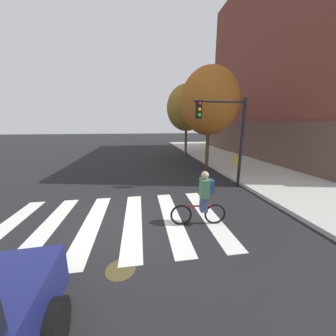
{
  "coord_description": "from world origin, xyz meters",
  "views": [
    {
      "loc": [
        0.48,
        -5.53,
        3.01
      ],
      "look_at": [
        1.78,
        2.8,
        1.03
      ],
      "focal_mm": 19.8,
      "sensor_mm": 36.0,
      "label": 1
    }
  ],
  "objects_px": {
    "fire_hydrant": "(236,160)",
    "street_tree_mid": "(187,108)",
    "manhole_cover": "(120,269)",
    "traffic_light_near": "(226,128)",
    "cyclist": "(203,199)",
    "street_tree_near": "(210,102)"
  },
  "relations": [
    {
      "from": "cyclist",
      "to": "street_tree_mid",
      "type": "distance_m",
      "value": 14.0
    },
    {
      "from": "fire_hydrant",
      "to": "street_tree_mid",
      "type": "xyz_separation_m",
      "value": [
        -2.14,
        6.09,
        4.03
      ]
    },
    {
      "from": "manhole_cover",
      "to": "street_tree_near",
      "type": "height_order",
      "value": "street_tree_near"
    },
    {
      "from": "cyclist",
      "to": "street_tree_mid",
      "type": "height_order",
      "value": "street_tree_mid"
    },
    {
      "from": "street_tree_mid",
      "to": "traffic_light_near",
      "type": "bearing_deg",
      "value": -93.92
    },
    {
      "from": "cyclist",
      "to": "street_tree_mid",
      "type": "bearing_deg",
      "value": 77.97
    },
    {
      "from": "manhole_cover",
      "to": "traffic_light_near",
      "type": "relative_size",
      "value": 0.15
    },
    {
      "from": "traffic_light_near",
      "to": "manhole_cover",
      "type": "bearing_deg",
      "value": -133.5
    },
    {
      "from": "fire_hydrant",
      "to": "street_tree_near",
      "type": "relative_size",
      "value": 0.12
    },
    {
      "from": "street_tree_near",
      "to": "street_tree_mid",
      "type": "bearing_deg",
      "value": 89.02
    },
    {
      "from": "cyclist",
      "to": "fire_hydrant",
      "type": "distance_m",
      "value": 8.67
    },
    {
      "from": "fire_hydrant",
      "to": "street_tree_near",
      "type": "distance_m",
      "value": 4.5
    },
    {
      "from": "traffic_light_near",
      "to": "street_tree_near",
      "type": "relative_size",
      "value": 0.64
    },
    {
      "from": "fire_hydrant",
      "to": "street_tree_near",
      "type": "xyz_separation_m",
      "value": [
        -2.24,
        -0.19,
        3.9
      ]
    },
    {
      "from": "cyclist",
      "to": "traffic_light_near",
      "type": "distance_m",
      "value": 4.32
    },
    {
      "from": "fire_hydrant",
      "to": "street_tree_mid",
      "type": "height_order",
      "value": "street_tree_mid"
    },
    {
      "from": "traffic_light_near",
      "to": "fire_hydrant",
      "type": "distance_m",
      "value": 5.37
    },
    {
      "from": "traffic_light_near",
      "to": "street_tree_mid",
      "type": "height_order",
      "value": "street_tree_mid"
    },
    {
      "from": "fire_hydrant",
      "to": "street_tree_mid",
      "type": "distance_m",
      "value": 7.61
    },
    {
      "from": "street_tree_near",
      "to": "fire_hydrant",
      "type": "bearing_deg",
      "value": 4.96
    },
    {
      "from": "street_tree_near",
      "to": "street_tree_mid",
      "type": "height_order",
      "value": "street_tree_mid"
    },
    {
      "from": "fire_hydrant",
      "to": "street_tree_mid",
      "type": "bearing_deg",
      "value": 109.32
    }
  ]
}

